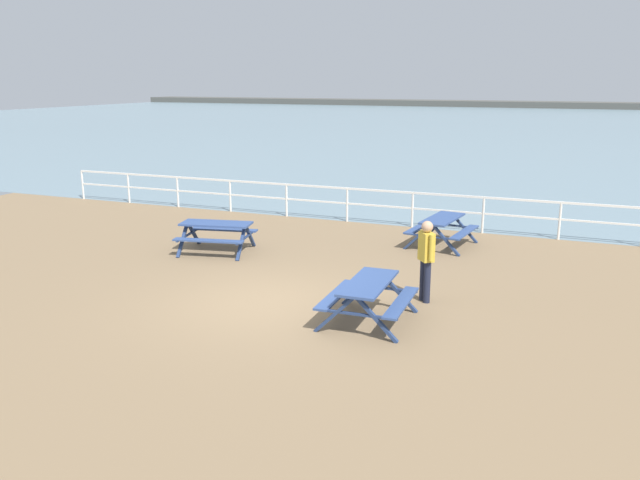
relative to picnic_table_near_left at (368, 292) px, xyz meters
The scene contains 8 objects.
ground_plane 2.35m from the picnic_table_near_left, behind, with size 30.00×24.00×0.20m, color #846B4C.
sea_band 53.04m from the picnic_table_near_left, 92.42° to the left, with size 142.00×90.00×0.01m, color gray.
distant_shoreline 96.02m from the picnic_table_near_left, 91.33° to the left, with size 142.00×6.00×1.80m, color #4C4C47.
seaward_railing 8.30m from the picnic_table_near_left, 105.63° to the left, with size 23.07×0.07×1.08m.
picnic_table_near_left is the anchor object (origin of this frame).
picnic_table_near_right 6.12m from the picnic_table_near_left, 147.70° to the left, with size 2.06×1.84×0.80m.
picnic_table_mid_centre 6.06m from the picnic_table_near_left, 89.00° to the left, with size 1.74×1.98×0.80m.
visitor 1.71m from the picnic_table_near_left, 64.94° to the left, with size 0.38×0.44×1.66m.
Camera 1 is at (5.65, -11.02, 4.38)m, focal length 36.35 mm.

